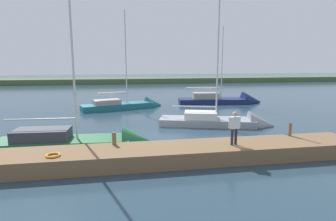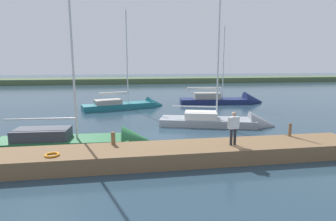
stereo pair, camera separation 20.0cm
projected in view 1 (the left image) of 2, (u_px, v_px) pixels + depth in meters
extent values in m
plane|color=#263D4C|center=(161.00, 137.00, 18.63)|extent=(200.00, 200.00, 0.00)
cube|color=#4C603D|center=(131.00, 83.00, 67.20)|extent=(180.00, 8.00, 2.40)
cube|color=brown|center=(174.00, 154.00, 13.90)|extent=(20.00, 2.47, 0.79)
cylinder|color=brown|center=(290.00, 129.00, 15.78)|extent=(0.17, 0.17, 0.76)
cylinder|color=brown|center=(114.00, 138.00, 14.11)|extent=(0.22, 0.22, 0.65)
torus|color=orange|center=(53.00, 155.00, 12.39)|extent=(0.66, 0.66, 0.10)
cube|color=#1E6B75|center=(118.00, 108.00, 29.63)|extent=(7.93, 4.14, 0.99)
cone|color=#1E6B75|center=(154.00, 105.00, 31.55)|extent=(2.32, 2.46, 2.02)
cube|color=gray|center=(107.00, 102.00, 28.99)|extent=(3.10, 2.39, 0.48)
cylinder|color=silver|center=(126.00, 58.00, 29.16)|extent=(0.12, 0.12, 9.80)
cylinder|color=silver|center=(112.00, 94.00, 29.11)|extent=(3.20, 1.05, 0.10)
cylinder|color=silver|center=(112.00, 93.00, 29.09)|extent=(2.93, 1.10, 0.25)
cube|color=navy|center=(213.00, 102.00, 33.77)|extent=(8.71, 3.59, 0.89)
cone|color=navy|center=(252.00, 102.00, 33.99)|extent=(2.59, 2.81, 2.55)
cube|color=gray|center=(206.00, 96.00, 33.59)|extent=(3.30, 2.16, 0.73)
cylinder|color=silver|center=(222.00, 63.00, 32.99)|extent=(0.11, 0.11, 8.65)
cylinder|color=silver|center=(203.00, 89.00, 33.43)|extent=(4.53, 0.66, 0.09)
cylinder|color=silver|center=(203.00, 88.00, 33.41)|extent=(4.09, 0.75, 0.24)
cube|color=#236638|center=(64.00, 145.00, 16.37)|extent=(7.93, 2.49, 0.75)
cone|color=#236638|center=(138.00, 142.00, 16.90)|extent=(2.00, 2.20, 2.11)
cube|color=#333842|center=(42.00, 134.00, 16.10)|extent=(3.21, 1.81, 0.64)
cylinder|color=silver|center=(73.00, 57.00, 15.57)|extent=(0.12, 0.12, 9.59)
cylinder|color=silver|center=(41.00, 119.00, 15.94)|extent=(4.05, 0.30, 0.10)
cube|color=gray|center=(207.00, 124.00, 22.04)|extent=(7.82, 4.24, 0.94)
cone|color=gray|center=(262.00, 125.00, 21.57)|extent=(2.56, 2.71, 2.24)
cube|color=silver|center=(200.00, 115.00, 21.97)|extent=(2.91, 2.34, 0.53)
cylinder|color=silver|center=(218.00, 60.00, 21.07)|extent=(0.13, 0.13, 9.29)
cylinder|color=silver|center=(194.00, 106.00, 21.91)|extent=(3.46, 1.10, 0.10)
cylinder|color=#28282D|center=(236.00, 137.00, 14.07)|extent=(0.14, 0.14, 0.86)
cylinder|color=#28282D|center=(232.00, 137.00, 14.02)|extent=(0.14, 0.14, 0.86)
cube|color=white|center=(235.00, 123.00, 13.92)|extent=(0.49, 0.26, 0.61)
sphere|color=tan|center=(235.00, 114.00, 13.84)|extent=(0.23, 0.23, 0.23)
cylinder|color=white|center=(240.00, 122.00, 13.99)|extent=(0.09, 0.09, 0.58)
cylinder|color=white|center=(229.00, 123.00, 13.84)|extent=(0.09, 0.09, 0.58)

